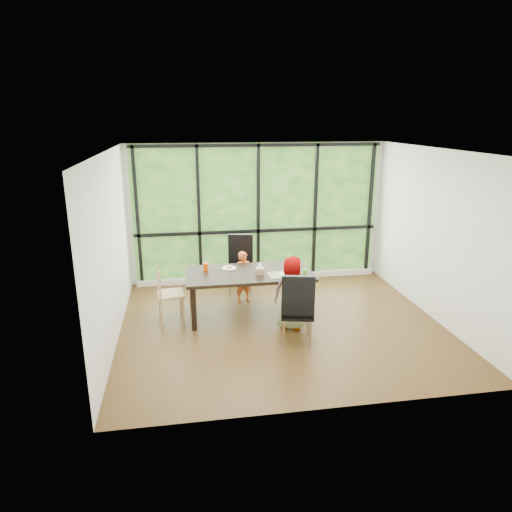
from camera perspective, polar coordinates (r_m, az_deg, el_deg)
name	(u,v)px	position (r m, az deg, el deg)	size (l,w,h in m)	color
ground	(281,324)	(7.43, 3.13, -8.40)	(5.00, 5.00, 0.00)	black
back_wall	(258,213)	(9.12, 0.22, 5.33)	(5.00, 5.00, 0.00)	silver
foliage_backdrop	(258,213)	(9.10, 0.24, 5.31)	(4.80, 0.02, 2.65)	#174516
window_mullions	(258,214)	(9.06, 0.28, 5.26)	(4.80, 0.06, 2.65)	black
window_sill	(258,277)	(9.37, 0.31, -2.61)	(4.80, 0.12, 0.10)	silver
dining_table	(249,294)	(7.61, -0.87, -4.70)	(2.03, 1.02, 0.75)	black
chair_window_leather	(240,265)	(8.51, -1.95, -1.15)	(0.46, 0.46, 1.08)	black
chair_interior_leather	(297,307)	(6.70, 5.10, -6.29)	(0.46, 0.46, 1.08)	black
chair_end_beech	(171,294)	(7.52, -10.48, -4.64)	(0.42, 0.40, 0.90)	tan
child_toddler	(244,277)	(8.15, -1.52, -2.57)	(0.34, 0.22, 0.92)	#CF5522
child_older	(293,293)	(7.12, 4.62, -4.55)	(0.56, 0.37, 1.15)	gray
placemat	(283,275)	(7.37, 3.38, -2.31)	(0.47, 0.34, 0.01)	tan
plate_far	(229,268)	(7.67, -3.34, -1.49)	(0.24, 0.24, 0.02)	white
plate_near	(288,275)	(7.35, 3.96, -2.32)	(0.24, 0.24, 0.02)	white
orange_cup	(206,267)	(7.59, -6.22, -1.30)	(0.08, 0.08, 0.13)	#FF5400
green_cup	(305,272)	(7.34, 6.02, -2.02)	(0.07, 0.07, 0.11)	#52B328
tissue_box	(260,271)	(7.36, 0.48, -1.89)	(0.12, 0.12, 0.11)	tan
crepe_rolls_far	(229,267)	(7.66, -3.34, -1.31)	(0.10, 0.12, 0.04)	tan
crepe_rolls_near	(288,273)	(7.34, 3.97, -2.13)	(0.05, 0.12, 0.04)	tan
straw_white	(206,260)	(7.56, -6.24, -0.54)	(0.01, 0.01, 0.20)	white
straw_pink	(305,267)	(7.31, 6.05, -1.32)	(0.01, 0.01, 0.20)	pink
tissue	(260,265)	(7.33, 0.48, -1.10)	(0.12, 0.12, 0.11)	white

